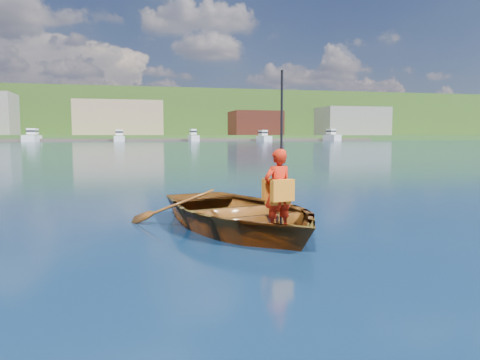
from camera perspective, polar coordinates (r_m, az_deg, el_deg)
name	(u,v)px	position (r m, az deg, el deg)	size (l,w,h in m)	color
ground	(257,229)	(7.33, 2.15, -6.00)	(600.00, 600.00, 0.00)	#152B40
rowboat	(239,213)	(7.30, -0.15, -4.01)	(3.64, 4.46, 0.81)	brown
child_paddler	(278,190)	(6.54, 4.64, -1.24)	(0.48, 0.41, 2.27)	red
shoreline	(132,119)	(243.70, -13.06, 7.25)	(400.00, 140.00, 22.00)	#335323
dock	(149,140)	(155.07, -11.00, 4.82)	(160.03, 10.20, 0.80)	brown
waterfront_buildings	(111,119)	(172.14, -15.47, 7.20)	(202.00, 16.00, 14.00)	brown
marina_yachts	(105,137)	(150.37, -16.15, 5.07)	(146.22, 12.70, 4.37)	white
hillside_trees	(126,103)	(248.38, -13.73, 9.14)	(324.42, 84.60, 26.30)	#382314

